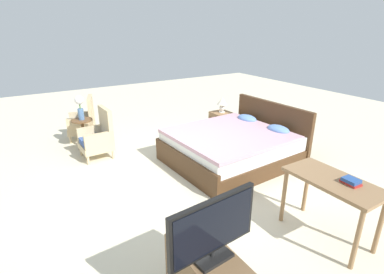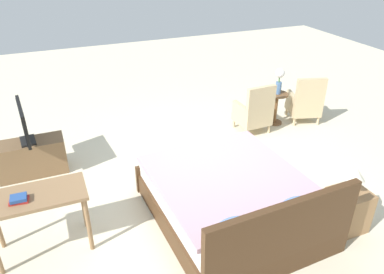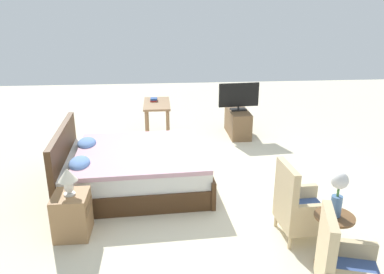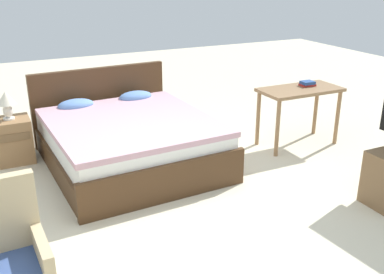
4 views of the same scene
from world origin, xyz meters
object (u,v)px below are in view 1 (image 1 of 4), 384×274
object	(u,v)px
armchair_by_window_right	(98,138)
table_lamp	(222,103)
side_table	(83,130)
vanity_desk	(332,188)
flower_vase	(80,105)
book_stack	(351,181)
armchair_by_window_left	(84,122)
bed	(234,146)
nightstand	(221,124)
tv_flatscreen	(213,229)

from	to	relation	value
armchair_by_window_right	table_lamp	bearing A→B (deg)	84.08
side_table	vanity_desk	size ratio (longest dim) A/B	0.58
armchair_by_window_right	table_lamp	size ratio (longest dim) A/B	2.79
armchair_by_window_right	flower_vase	distance (m)	0.78
flower_vase	book_stack	distance (m)	4.74
armchair_by_window_left	book_stack	bearing A→B (deg)	18.93
bed	side_table	xyz separation A→B (m)	(-2.04, -2.15, 0.08)
nightstand	flower_vase	bearing A→B (deg)	-106.65
nightstand	tv_flatscreen	world-z (taller)	tv_flatscreen
tv_flatscreen	nightstand	bearing A→B (deg)	141.99
table_lamp	tv_flatscreen	size ratio (longest dim) A/B	0.39
armchair_by_window_left	vanity_desk	bearing A→B (deg)	18.86
armchair_by_window_right	table_lamp	xyz separation A→B (m)	(0.27, 2.64, 0.37)
nightstand	tv_flatscreen	xyz separation A→B (m)	(3.46, -2.70, 0.57)
side_table	table_lamp	size ratio (longest dim) A/B	1.82
armchair_by_window_right	book_stack	distance (m)	4.18
flower_vase	table_lamp	bearing A→B (deg)	73.35
side_table	vanity_desk	bearing A→B (deg)	22.75
nightstand	table_lamp	size ratio (longest dim) A/B	1.60
bed	nightstand	world-z (taller)	bed
flower_vase	nightstand	world-z (taller)	flower_vase
bed	book_stack	bearing A→B (deg)	-7.85
bed	armchair_by_window_left	size ratio (longest dim) A/B	2.37
armchair_by_window_left	flower_vase	distance (m)	0.76
nightstand	tv_flatscreen	size ratio (longest dim) A/B	0.63
vanity_desk	tv_flatscreen	bearing A→B (deg)	-87.33
flower_vase	nightstand	xyz separation A→B (m)	(0.83, 2.78, -0.63)
armchair_by_window_left	table_lamp	xyz separation A→B (m)	(1.38, 2.64, 0.37)
table_lamp	book_stack	world-z (taller)	table_lamp
side_table	table_lamp	xyz separation A→B (m)	(0.83, 2.78, 0.37)
vanity_desk	book_stack	distance (m)	0.22
armchair_by_window_right	tv_flatscreen	size ratio (longest dim) A/B	1.09
bed	vanity_desk	distance (m)	2.23
armchair_by_window_left	table_lamp	bearing A→B (deg)	62.48
vanity_desk	flower_vase	bearing A→B (deg)	-157.25
side_table	nightstand	bearing A→B (deg)	73.35
nightstand	book_stack	bearing A→B (deg)	-15.14
side_table	vanity_desk	xyz separation A→B (m)	(4.21, 1.77, 0.26)
table_lamp	side_table	bearing A→B (deg)	-106.65
vanity_desk	armchair_by_window_left	bearing A→B (deg)	-161.14
tv_flatscreen	book_stack	xyz separation A→B (m)	(0.08, 1.75, -0.05)
table_lamp	tv_flatscreen	xyz separation A→B (m)	(3.46, -2.70, 0.09)
armchair_by_window_right	side_table	xyz separation A→B (m)	(-0.56, -0.14, 0.00)
side_table	table_lamp	distance (m)	2.93
flower_vase	book_stack	world-z (taller)	flower_vase
side_table	tv_flatscreen	xyz separation A→B (m)	(4.29, 0.08, 0.46)
tv_flatscreen	vanity_desk	distance (m)	1.70
flower_vase	tv_flatscreen	world-z (taller)	tv_flatscreen
armchair_by_window_left	table_lamp	size ratio (longest dim) A/B	2.79
vanity_desk	side_table	bearing A→B (deg)	-157.25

